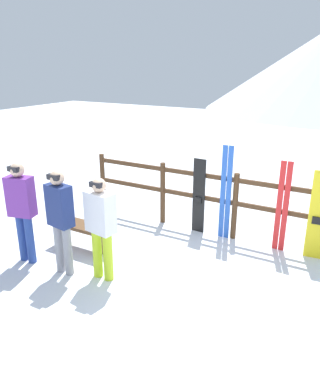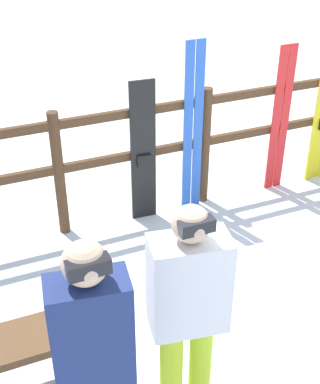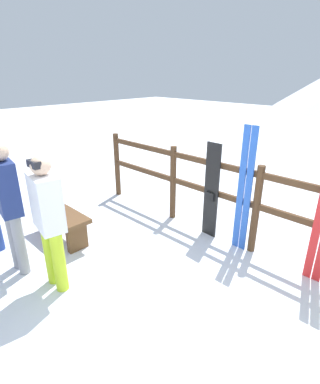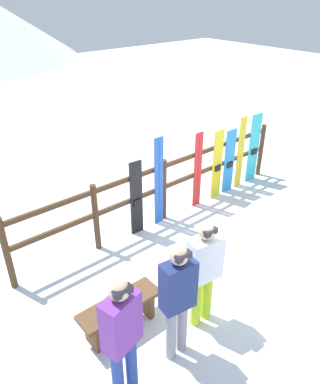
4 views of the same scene
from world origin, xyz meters
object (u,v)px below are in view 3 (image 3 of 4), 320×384
person_navy (8,200)px  snowboard_black_stripe (211,192)px  bench (61,219)px  person_white (48,216)px  ski_pair_blue (244,191)px

person_navy → snowboard_black_stripe: person_navy is taller
person_navy → snowboard_black_stripe: size_ratio=1.14×
snowboard_black_stripe → bench: bearing=-132.5°
person_white → ski_pair_blue: ski_pair_blue is taller
snowboard_black_stripe → ski_pair_blue: bearing=0.4°
bench → person_navy: 1.02m
ski_pair_blue → snowboard_black_stripe: bearing=-179.6°
bench → ski_pair_blue: (1.99, 1.61, 0.53)m
ski_pair_blue → bench: bearing=-140.9°
bench → person_navy: size_ratio=0.68×
bench → ski_pair_blue: ski_pair_blue is taller
person_white → person_navy: bearing=-163.8°
bench → person_navy: person_navy is taller
bench → person_navy: (0.31, -0.74, 0.62)m
ski_pair_blue → person_navy: bearing=-125.5°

